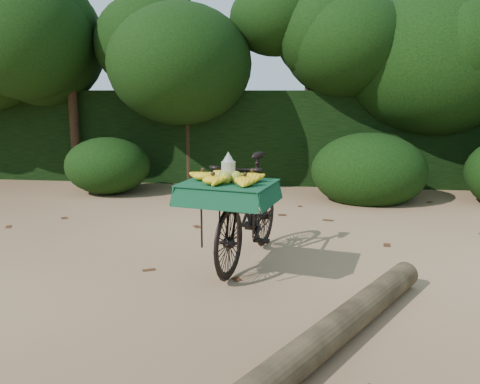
# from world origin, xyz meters

# --- Properties ---
(ground) EXTENTS (80.00, 80.00, 0.00)m
(ground) POSITION_xyz_m (0.00, 0.00, 0.00)
(ground) COLOR tan
(ground) RESTS_ON ground
(vendor_bicycle) EXTENTS (1.07, 2.00, 1.16)m
(vendor_bicycle) POSITION_xyz_m (-0.14, 1.01, 0.59)
(vendor_bicycle) COLOR black
(vendor_bicycle) RESTS_ON ground
(fallen_log) EXTENTS (1.84, 2.93, 0.23)m
(fallen_log) POSITION_xyz_m (0.60, -0.88, 0.12)
(fallen_log) COLOR brown
(fallen_log) RESTS_ON ground
(hedge_backdrop) EXTENTS (26.00, 1.80, 1.80)m
(hedge_backdrop) POSITION_xyz_m (0.00, 6.30, 0.90)
(hedge_backdrop) COLOR black
(hedge_backdrop) RESTS_ON ground
(tree_row) EXTENTS (14.50, 2.00, 4.00)m
(tree_row) POSITION_xyz_m (-0.65, 5.50, 2.00)
(tree_row) COLOR black
(tree_row) RESTS_ON ground
(bush_clumps) EXTENTS (8.80, 1.70, 0.90)m
(bush_clumps) POSITION_xyz_m (0.50, 4.30, 0.45)
(bush_clumps) COLOR black
(bush_clumps) RESTS_ON ground
(leaf_litter) EXTENTS (7.00, 7.30, 0.01)m
(leaf_litter) POSITION_xyz_m (0.00, 0.65, 0.01)
(leaf_litter) COLOR #472612
(leaf_litter) RESTS_ON ground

